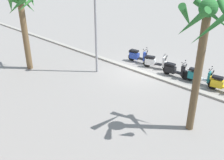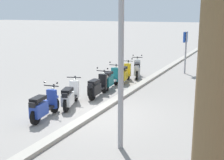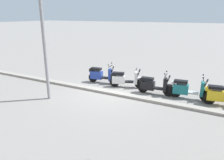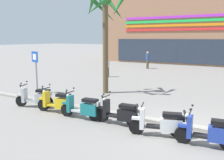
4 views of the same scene
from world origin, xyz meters
TOP-DOWN VIEW (x-y plane):
  - ground_plane at (0.00, 0.00)m, footprint 200.00×200.00m
  - curb_strip at (0.00, 0.10)m, footprint 60.00×0.36m
  - scooter_yellow_tail_end at (-4.98, -0.87)m, footprint 1.77×0.61m
  - scooter_teal_mid_rear at (-3.54, -0.99)m, footprint 1.83×0.56m
  - scooter_black_last_in_row at (-1.97, -0.85)m, footprint 1.77×0.56m
  - scooter_white_gap_after_mid at (-0.31, -1.12)m, footprint 1.79×0.80m
  - scooter_blue_mid_front at (1.19, -1.20)m, footprint 1.77×0.58m
  - palm_tree_by_mall_entrance at (5.85, 4.61)m, footprint 1.92×2.04m
  - palm_tree_mid_walkway at (-5.32, 3.49)m, footprint 2.26×2.34m
  - street_lamp at (2.09, 1.97)m, footprint 0.36×0.36m

SIDE VIEW (x-z plane):
  - ground_plane at x=0.00m, z-range 0.00..0.00m
  - curb_strip at x=0.00m, z-range 0.00..0.12m
  - scooter_white_gap_after_mid at x=-0.31m, z-range -0.08..0.96m
  - scooter_black_last_in_row at x=-1.97m, z-range -0.15..1.03m
  - scooter_teal_mid_rear at x=-3.54m, z-range -0.13..1.04m
  - scooter_yellow_tail_end at x=-4.98m, z-range -0.13..1.04m
  - scooter_blue_mid_front at x=1.19m, z-range -0.13..1.05m
  - palm_tree_by_mall_entrance at x=5.85m, z-range 1.20..6.24m
  - palm_tree_mid_walkway at x=-5.32m, z-range 1.38..6.96m
  - street_lamp at x=2.09m, z-range 0.76..8.41m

